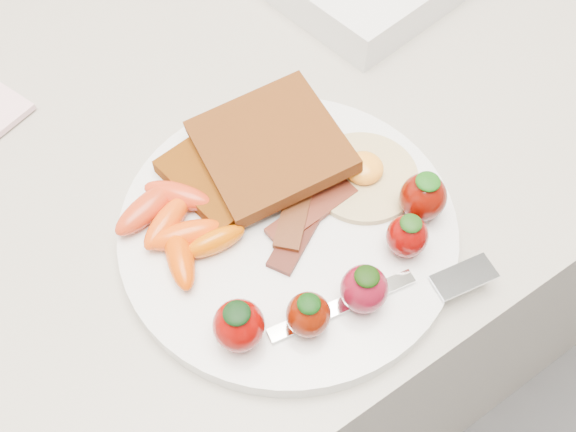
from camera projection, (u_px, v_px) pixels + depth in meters
counter at (220, 323)px, 0.96m from camera, size 2.00×0.60×0.90m
plate at (288, 229)px, 0.52m from camera, size 0.27×0.27×0.02m
toast_lower at (229, 169)px, 0.53m from camera, size 0.10×0.10×0.01m
toast_upper at (270, 146)px, 0.52m from camera, size 0.12×0.12×0.03m
fried_egg at (363, 174)px, 0.53m from camera, size 0.11×0.11×0.02m
bacon_strips at (303, 215)px, 0.51m from camera, size 0.10×0.08×0.01m
baby_carrots at (176, 225)px, 0.50m from camera, size 0.09×0.11×0.02m
strawberries at (350, 268)px, 0.46m from camera, size 0.21×0.07×0.05m
fork at (399, 292)px, 0.47m from camera, size 0.17×0.06×0.00m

